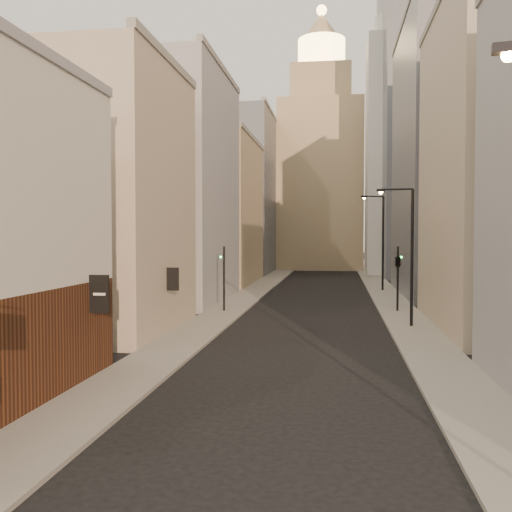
% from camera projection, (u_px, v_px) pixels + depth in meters
% --- Properties ---
extents(sidewalk_left, '(3.00, 140.00, 0.15)m').
position_uv_depth(sidewalk_left, '(260.00, 287.00, 62.73)').
color(sidewalk_left, gray).
rests_on(sidewalk_left, ground).
extents(sidewalk_right, '(3.00, 140.00, 0.15)m').
position_uv_depth(sidewalk_right, '(381.00, 289.00, 60.89)').
color(sidewalk_right, gray).
rests_on(sidewalk_right, ground).
extents(left_bldg_beige, '(8.00, 12.00, 16.00)m').
position_uv_depth(left_bldg_beige, '(107.00, 200.00, 34.52)').
color(left_bldg_beige, tan).
rests_on(left_bldg_beige, ground).
extents(left_bldg_grey, '(8.00, 16.00, 20.00)m').
position_uv_depth(left_bldg_grey, '(179.00, 188.00, 50.27)').
color(left_bldg_grey, gray).
rests_on(left_bldg_grey, ground).
extents(left_bldg_tan, '(8.00, 18.00, 17.00)m').
position_uv_depth(left_bldg_tan, '(221.00, 213.00, 68.13)').
color(left_bldg_tan, tan).
rests_on(left_bldg_tan, ground).
extents(left_bldg_wingrid, '(8.00, 20.00, 24.00)m').
position_uv_depth(left_bldg_wingrid, '(247.00, 195.00, 87.78)').
color(left_bldg_wingrid, gray).
rests_on(left_bldg_wingrid, ground).
extents(right_bldg_beige, '(8.00, 16.00, 20.00)m').
position_uv_depth(right_bldg_beige, '(504.00, 168.00, 35.00)').
color(right_bldg_beige, tan).
rests_on(right_bldg_beige, ground).
extents(right_bldg_wingrid, '(8.00, 20.00, 26.00)m').
position_uv_depth(right_bldg_wingrid, '(444.00, 160.00, 54.67)').
color(right_bldg_wingrid, gray).
rests_on(right_bldg_wingrid, ground).
extents(highrise, '(21.00, 23.00, 51.20)m').
position_uv_depth(highrise, '(453.00, 95.00, 81.03)').
color(highrise, gray).
rests_on(highrise, ground).
extents(clock_tower, '(14.00, 14.00, 44.90)m').
position_uv_depth(clock_tower, '(321.00, 166.00, 97.88)').
color(clock_tower, tan).
rests_on(clock_tower, ground).
extents(white_tower, '(8.00, 8.00, 41.50)m').
position_uv_depth(white_tower, '(395.00, 146.00, 82.43)').
color(white_tower, silver).
rests_on(white_tower, ground).
extents(streetlamp_mid, '(2.31, 0.41, 8.81)m').
position_uv_depth(streetlamp_mid, '(408.00, 248.00, 35.77)').
color(streetlamp_mid, black).
rests_on(streetlamp_mid, ground).
extents(streetlamp_far, '(2.40, 1.25, 9.84)m').
position_uv_depth(streetlamp_far, '(381.00, 237.00, 58.40)').
color(streetlamp_far, black).
rests_on(streetlamp_far, ground).
extents(traffic_light_left, '(0.57, 0.48, 5.00)m').
position_uv_depth(traffic_light_left, '(224.00, 267.00, 42.97)').
color(traffic_light_left, black).
rests_on(traffic_light_left, ground).
extents(traffic_light_right, '(0.87, 0.87, 5.00)m').
position_uv_depth(traffic_light_right, '(398.00, 261.00, 42.80)').
color(traffic_light_right, black).
rests_on(traffic_light_right, ground).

